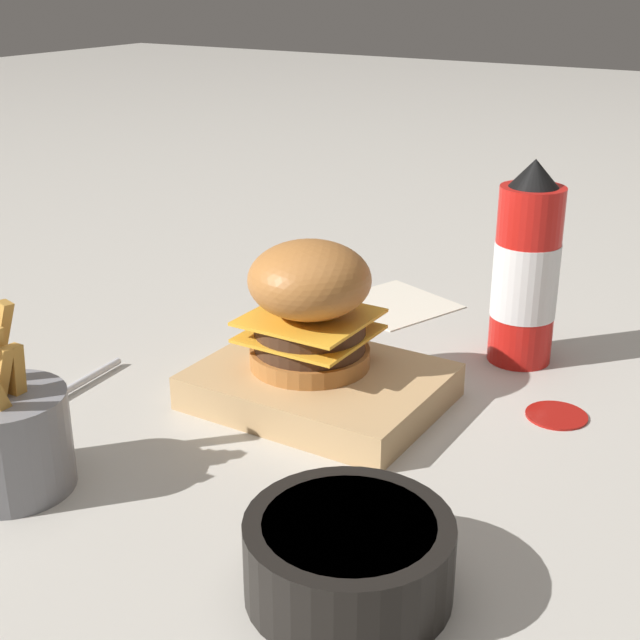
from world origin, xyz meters
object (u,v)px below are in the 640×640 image
(side_bowl, at_px, (349,555))
(spoon, at_px, (41,405))
(fries_basket, at_px, (9,438))
(serving_board, at_px, (320,386))
(burger, at_px, (311,303))
(ketchup_bottle, at_px, (526,272))

(side_bowl, xyz_separation_m, spoon, (-0.37, 0.07, -0.02))
(fries_basket, bearing_deg, serving_board, 62.93)
(side_bowl, height_order, spoon, side_bowl)
(fries_basket, relative_size, spoon, 0.93)
(burger, relative_size, side_bowl, 0.88)
(serving_board, relative_size, ketchup_bottle, 1.04)
(ketchup_bottle, relative_size, side_bowl, 1.54)
(fries_basket, bearing_deg, side_bowl, 5.41)
(fries_basket, bearing_deg, burger, 66.41)
(serving_board, distance_m, fries_basket, 0.28)
(serving_board, distance_m, side_bowl, 0.27)
(burger, bearing_deg, fries_basket, -113.59)
(serving_board, distance_m, spoon, 0.26)
(burger, distance_m, spoon, 0.26)
(ketchup_bottle, height_order, spoon, ketchup_bottle)
(ketchup_bottle, bearing_deg, fries_basket, -119.80)
(ketchup_bottle, bearing_deg, spoon, -134.45)
(serving_board, height_order, spoon, serving_board)
(side_bowl, bearing_deg, burger, 126.89)
(ketchup_bottle, distance_m, spoon, 0.48)
(serving_board, height_order, fries_basket, fries_basket)
(ketchup_bottle, relative_size, spoon, 1.33)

